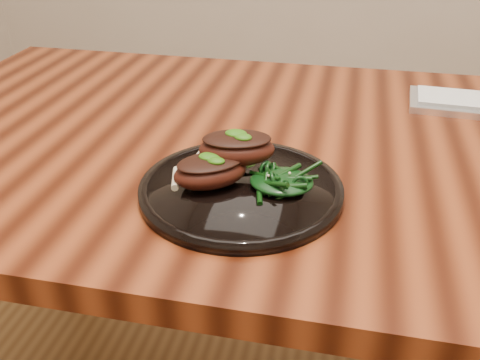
{
  "coord_description": "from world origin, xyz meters",
  "views": [
    {
      "loc": [
        -0.01,
        -0.78,
        1.12
      ],
      "look_at": [
        -0.13,
        -0.2,
        0.78
      ],
      "focal_mm": 40.0,
      "sensor_mm": 36.0,
      "label": 1
    }
  ],
  "objects_px": {
    "lamb_chop_front": "(210,170)",
    "greens_heap": "(282,178)",
    "desk": "(344,189)",
    "plate": "(241,189)"
  },
  "relations": [
    {
      "from": "lamb_chop_front",
      "to": "greens_heap",
      "type": "distance_m",
      "value": 0.09
    },
    {
      "from": "desk",
      "to": "greens_heap",
      "type": "xyz_separation_m",
      "value": [
        -0.08,
        -0.18,
        0.11
      ]
    },
    {
      "from": "desk",
      "to": "plate",
      "type": "height_order",
      "value": "plate"
    },
    {
      "from": "plate",
      "to": "lamb_chop_front",
      "type": "height_order",
      "value": "lamb_chop_front"
    },
    {
      "from": "plate",
      "to": "lamb_chop_front",
      "type": "relative_size",
      "value": 2.31
    },
    {
      "from": "desk",
      "to": "greens_heap",
      "type": "distance_m",
      "value": 0.23
    },
    {
      "from": "desk",
      "to": "greens_heap",
      "type": "height_order",
      "value": "greens_heap"
    },
    {
      "from": "plate",
      "to": "greens_heap",
      "type": "bearing_deg",
      "value": 5.19
    },
    {
      "from": "desk",
      "to": "lamb_chop_front",
      "type": "bearing_deg",
      "value": -131.9
    },
    {
      "from": "desk",
      "to": "lamb_chop_front",
      "type": "relative_size",
      "value": 13.64
    }
  ]
}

